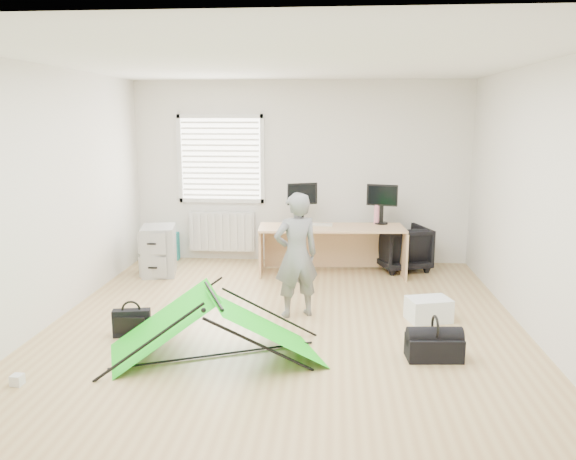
# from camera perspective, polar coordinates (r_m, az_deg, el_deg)

# --- Properties ---
(ground) EXTENTS (5.50, 5.50, 0.00)m
(ground) POSITION_cam_1_polar(r_m,az_deg,el_deg) (6.06, -0.31, -9.60)
(ground) COLOR tan
(ground) RESTS_ON ground
(back_wall) EXTENTS (5.00, 0.02, 2.70)m
(back_wall) POSITION_cam_1_polar(r_m,az_deg,el_deg) (8.44, 1.30, 5.84)
(back_wall) COLOR silver
(back_wall) RESTS_ON ground
(window) EXTENTS (1.20, 0.06, 1.20)m
(window) POSITION_cam_1_polar(r_m,az_deg,el_deg) (8.53, -6.84, 7.18)
(window) COLOR silver
(window) RESTS_ON back_wall
(radiator) EXTENTS (1.00, 0.12, 0.60)m
(radiator) POSITION_cam_1_polar(r_m,az_deg,el_deg) (8.65, -6.72, -0.13)
(radiator) COLOR silver
(radiator) RESTS_ON back_wall
(desk) EXTENTS (2.04, 0.77, 0.68)m
(desk) POSITION_cam_1_polar(r_m,az_deg,el_deg) (7.84, 4.41, -2.11)
(desk) COLOR tan
(desk) RESTS_ON ground
(filing_cabinet) EXTENTS (0.55, 0.66, 0.68)m
(filing_cabinet) POSITION_cam_1_polar(r_m,az_deg,el_deg) (8.04, -12.97, -2.03)
(filing_cabinet) COLOR #A0A3A6
(filing_cabinet) RESTS_ON ground
(monitor_left) EXTENTS (0.44, 0.25, 0.42)m
(monitor_left) POSITION_cam_1_polar(r_m,az_deg,el_deg) (8.01, 1.45, 2.23)
(monitor_left) COLOR black
(monitor_left) RESTS_ON desk
(monitor_right) EXTENTS (0.44, 0.20, 0.41)m
(monitor_right) POSITION_cam_1_polar(r_m,az_deg,el_deg) (8.03, 9.49, 2.07)
(monitor_right) COLOR black
(monitor_right) RESTS_ON desk
(keyboard) EXTENTS (0.46, 0.17, 0.02)m
(keyboard) POSITION_cam_1_polar(r_m,az_deg,el_deg) (7.86, 2.87, 0.57)
(keyboard) COLOR beige
(keyboard) RESTS_ON desk
(thermos) EXTENTS (0.08, 0.08, 0.27)m
(thermos) POSITION_cam_1_polar(r_m,az_deg,el_deg) (8.04, 9.00, 1.59)
(thermos) COLOR #D2758B
(thermos) RESTS_ON desk
(office_chair) EXTENTS (0.87, 0.88, 0.64)m
(office_chair) POSITION_cam_1_polar(r_m,az_deg,el_deg) (8.25, 11.46, -1.77)
(office_chair) COLOR black
(office_chair) RESTS_ON ground
(person) EXTENTS (0.59, 0.50, 1.38)m
(person) POSITION_cam_1_polar(r_m,az_deg,el_deg) (6.12, 0.84, -2.57)
(person) COLOR slate
(person) RESTS_ON ground
(kite) EXTENTS (2.08, 1.50, 0.59)m
(kite) POSITION_cam_1_polar(r_m,az_deg,el_deg) (5.24, -7.49, -9.67)
(kite) COLOR #14D516
(kite) RESTS_ON ground
(storage_crate) EXTENTS (0.52, 0.42, 0.25)m
(storage_crate) POSITION_cam_1_polar(r_m,az_deg,el_deg) (6.33, 14.09, -7.82)
(storage_crate) COLOR white
(storage_crate) RESTS_ON ground
(tote_bag) EXTENTS (0.36, 0.17, 0.43)m
(tote_bag) POSITION_cam_1_polar(r_m,az_deg,el_deg) (8.86, -12.18, -1.61)
(tote_bag) COLOR teal
(tote_bag) RESTS_ON ground
(laptop_bag) EXTENTS (0.38, 0.18, 0.28)m
(laptop_bag) POSITION_cam_1_polar(r_m,az_deg,el_deg) (5.93, -15.59, -9.07)
(laptop_bag) COLOR black
(laptop_bag) RESTS_ON ground
(white_box) EXTENTS (0.10, 0.10, 0.09)m
(white_box) POSITION_cam_1_polar(r_m,az_deg,el_deg) (5.28, -25.80, -13.55)
(white_box) COLOR silver
(white_box) RESTS_ON ground
(duffel_bag) EXTENTS (0.52, 0.29, 0.22)m
(duffel_bag) POSITION_cam_1_polar(r_m,az_deg,el_deg) (5.39, 14.61, -11.50)
(duffel_bag) COLOR black
(duffel_bag) RESTS_ON ground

